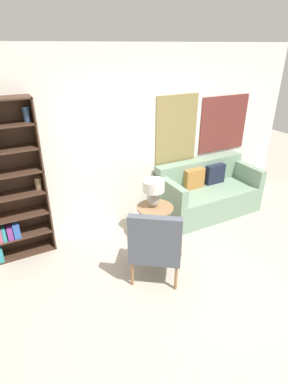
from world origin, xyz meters
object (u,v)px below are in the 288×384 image
object	(u,v)px
side_table	(155,210)
table_lamp	(153,189)
armchair	(156,244)
couch	(207,193)

from	to	relation	value
side_table	table_lamp	size ratio (longest dim) A/B	1.30
armchair	couch	world-z (taller)	armchair
couch	side_table	distance (m)	1.24
side_table	table_lamp	xyz separation A→B (m)	(-0.01, 0.04, 0.33)
couch	armchair	bearing A→B (deg)	-146.61
couch	side_table	world-z (taller)	couch
couch	table_lamp	size ratio (longest dim) A/B	4.11
armchair	table_lamp	bearing A→B (deg)	62.16
couch	side_table	xyz separation A→B (m)	(-1.20, -0.28, 0.13)
armchair	couch	distance (m)	2.00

